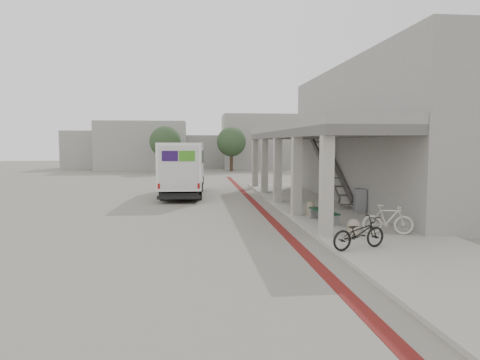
{
  "coord_description": "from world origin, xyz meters",
  "views": [
    {
      "loc": [
        -2.08,
        -16.62,
        3.1
      ],
      "look_at": [
        -0.24,
        0.42,
        1.6
      ],
      "focal_mm": 32.0,
      "sensor_mm": 36.0,
      "label": 1
    }
  ],
  "objects": [
    {
      "name": "tree_left",
      "position": [
        -5.0,
        28.0,
        3.18
      ],
      "size": [
        3.2,
        3.2,
        4.8
      ],
      "color": "#38281C",
      "rests_on": "ground"
    },
    {
      "name": "tree_right",
      "position": [
        10.0,
        29.0,
        3.18
      ],
      "size": [
        3.2,
        3.2,
        4.8
      ],
      "color": "#38281C",
      "rests_on": "ground"
    },
    {
      "name": "sidewalk",
      "position": [
        4.0,
        0.0,
        0.06
      ],
      "size": [
        4.4,
        28.0,
        0.12
      ],
      "primitive_type": "cube",
      "color": "#9B978B",
      "rests_on": "ground"
    },
    {
      "name": "utility_cabinet",
      "position": [
        5.0,
        0.92,
        0.63
      ],
      "size": [
        0.57,
        0.69,
        1.01
      ],
      "primitive_type": "cube",
      "rotation": [
        0.0,
        0.0,
        -0.21
      ],
      "color": "slate",
      "rests_on": "sidewalk"
    },
    {
      "name": "bench",
      "position": [
        2.77,
        -1.14,
        0.43
      ],
      "size": [
        0.69,
        1.88,
        0.43
      ],
      "rotation": [
        0.0,
        0.0,
        0.16
      ],
      "color": "gray",
      "rests_on": "sidewalk"
    },
    {
      "name": "bicycle_black",
      "position": [
        2.5,
        -5.26,
        0.58
      ],
      "size": [
        1.85,
        1.12,
        0.92
      ],
      "primitive_type": "imported",
      "rotation": [
        0.0,
        0.0,
        1.89
      ],
      "color": "black",
      "rests_on": "sidewalk"
    },
    {
      "name": "bike_lane_stripe",
      "position": [
        1.0,
        2.0,
        0.01
      ],
      "size": [
        0.35,
        40.0,
        0.01
      ],
      "primitive_type": "cube",
      "color": "#5C1412",
      "rests_on": "ground"
    },
    {
      "name": "fedex_truck",
      "position": [
        -2.73,
        8.53,
        1.65
      ],
      "size": [
        2.53,
        7.35,
        3.1
      ],
      "rotation": [
        0.0,
        0.0,
        -0.04
      ],
      "color": "black",
      "rests_on": "ground"
    },
    {
      "name": "ground",
      "position": [
        0.0,
        0.0,
        0.0
      ],
      "size": [
        120.0,
        120.0,
        0.0
      ],
      "primitive_type": "plane",
      "color": "slate",
      "rests_on": "ground"
    },
    {
      "name": "distant_backdrop",
      "position": [
        -2.84,
        35.89,
        2.7
      ],
      "size": [
        28.0,
        10.0,
        6.5
      ],
      "color": "gray",
      "rests_on": "ground"
    },
    {
      "name": "bollard_far",
      "position": [
        2.68,
        0.41,
        0.42
      ],
      "size": [
        0.4,
        0.4,
        0.6
      ],
      "color": "gray",
      "rests_on": "sidewalk"
    },
    {
      "name": "transit_building",
      "position": [
        6.83,
        4.5,
        3.4
      ],
      "size": [
        7.6,
        17.0,
        7.0
      ],
      "color": "gray",
      "rests_on": "ground"
    },
    {
      "name": "bicycle_cream",
      "position": [
        4.18,
        -3.5,
        0.61
      ],
      "size": [
        1.68,
        0.88,
        0.97
      ],
      "primitive_type": "imported",
      "rotation": [
        0.0,
        0.0,
        1.29
      ],
      "color": "#BAB8A3",
      "rests_on": "sidewalk"
    },
    {
      "name": "bollard_near",
      "position": [
        2.93,
        -3.71,
        0.41
      ],
      "size": [
        0.38,
        0.38,
        0.57
      ],
      "color": "gray",
      "rests_on": "sidewalk"
    },
    {
      "name": "tree_mid",
      "position": [
        2.0,
        30.0,
        3.18
      ],
      "size": [
        3.2,
        3.2,
        4.8
      ],
      "color": "#38281C",
      "rests_on": "ground"
    }
  ]
}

